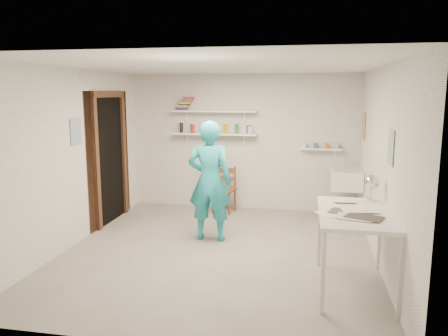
% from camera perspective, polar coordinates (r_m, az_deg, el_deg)
% --- Properties ---
extents(floor, '(4.00, 4.50, 0.02)m').
position_cam_1_polar(floor, '(5.90, -0.73, -10.86)').
color(floor, slate).
rests_on(floor, ground).
extents(ceiling, '(4.00, 4.50, 0.02)m').
position_cam_1_polar(ceiling, '(5.53, -0.79, 13.30)').
color(ceiling, silver).
rests_on(ceiling, wall_back).
extents(wall_back, '(4.00, 0.02, 2.40)m').
position_cam_1_polar(wall_back, '(7.80, 2.54, 3.39)').
color(wall_back, silver).
rests_on(wall_back, ground).
extents(wall_front, '(4.00, 0.02, 2.40)m').
position_cam_1_polar(wall_front, '(3.45, -8.25, -5.00)').
color(wall_front, silver).
rests_on(wall_front, ground).
extents(wall_left, '(0.02, 4.50, 2.40)m').
position_cam_1_polar(wall_left, '(6.30, -18.99, 1.31)').
color(wall_left, silver).
rests_on(wall_left, ground).
extents(wall_right, '(0.02, 4.50, 2.40)m').
position_cam_1_polar(wall_right, '(5.56, 20.00, 0.17)').
color(wall_right, silver).
rests_on(wall_right, ground).
extents(doorway_recess, '(0.02, 0.90, 2.00)m').
position_cam_1_polar(doorway_recess, '(7.24, -14.68, 0.98)').
color(doorway_recess, black).
rests_on(doorway_recess, wall_left).
extents(corridor_box, '(1.40, 1.50, 2.10)m').
position_cam_1_polar(corridor_box, '(7.56, -19.57, 1.48)').
color(corridor_box, brown).
rests_on(corridor_box, ground).
extents(door_lintel, '(0.06, 1.05, 0.10)m').
position_cam_1_polar(door_lintel, '(7.15, -14.91, 9.31)').
color(door_lintel, brown).
rests_on(door_lintel, wall_left).
extents(door_jamb_near, '(0.06, 0.10, 2.00)m').
position_cam_1_polar(door_jamb_near, '(6.79, -16.32, 0.33)').
color(door_jamb_near, brown).
rests_on(door_jamb_near, ground).
extents(door_jamb_far, '(0.06, 0.10, 2.00)m').
position_cam_1_polar(door_jamb_far, '(7.68, -12.96, 1.55)').
color(door_jamb_far, brown).
rests_on(door_jamb_far, ground).
extents(shelf_lower, '(1.50, 0.22, 0.03)m').
position_cam_1_polar(shelf_lower, '(7.74, -1.27, 4.47)').
color(shelf_lower, white).
rests_on(shelf_lower, wall_back).
extents(shelf_upper, '(1.50, 0.22, 0.03)m').
position_cam_1_polar(shelf_upper, '(7.71, -1.28, 7.43)').
color(shelf_upper, white).
rests_on(shelf_upper, wall_back).
extents(ledge_shelf, '(0.70, 0.14, 0.03)m').
position_cam_1_polar(ledge_shelf, '(7.64, 12.51, 2.43)').
color(ledge_shelf, white).
rests_on(ledge_shelf, wall_back).
extents(poster_left, '(0.01, 0.28, 0.36)m').
position_cam_1_polar(poster_left, '(6.29, -18.77, 4.53)').
color(poster_left, '#334C7F').
rests_on(poster_left, wall_left).
extents(poster_right_a, '(0.01, 0.34, 0.42)m').
position_cam_1_polar(poster_right_a, '(7.28, 17.76, 5.24)').
color(poster_right_a, '#995933').
rests_on(poster_right_a, wall_right).
extents(poster_right_b, '(0.01, 0.30, 0.38)m').
position_cam_1_polar(poster_right_b, '(4.98, 20.95, 2.53)').
color(poster_right_b, '#3F724C').
rests_on(poster_right_b, wall_right).
extents(belfast_sink, '(0.48, 0.60, 0.30)m').
position_cam_1_polar(belfast_sink, '(7.27, 15.65, -1.43)').
color(belfast_sink, white).
rests_on(belfast_sink, wall_right).
extents(man, '(0.62, 0.41, 1.70)m').
position_cam_1_polar(man, '(6.12, -1.87, -1.70)').
color(man, teal).
rests_on(man, ground).
extents(wall_clock, '(0.31, 0.04, 0.31)m').
position_cam_1_polar(wall_clock, '(6.29, -1.43, 1.22)').
color(wall_clock, beige).
rests_on(wall_clock, man).
extents(wooden_chair, '(0.43, 0.41, 0.79)m').
position_cam_1_polar(wooden_chair, '(7.62, -0.03, -2.88)').
color(wooden_chair, brown).
rests_on(wooden_chair, ground).
extents(work_table, '(0.77, 1.28, 0.85)m').
position_cam_1_polar(work_table, '(4.88, 16.70, -10.33)').
color(work_table, silver).
rests_on(work_table, ground).
extents(desk_lamp, '(0.16, 0.16, 0.16)m').
position_cam_1_polar(desk_lamp, '(5.23, 18.79, -1.74)').
color(desk_lamp, silver).
rests_on(desk_lamp, work_table).
extents(spray_cans, '(1.26, 0.06, 0.17)m').
position_cam_1_polar(spray_cans, '(7.73, -1.27, 5.21)').
color(spray_cans, black).
rests_on(spray_cans, shelf_lower).
extents(book_stack, '(0.32, 0.14, 0.22)m').
position_cam_1_polar(book_stack, '(7.84, -5.12, 8.36)').
color(book_stack, red).
rests_on(book_stack, shelf_upper).
extents(ledge_pots, '(0.48, 0.07, 0.09)m').
position_cam_1_polar(ledge_pots, '(7.64, 12.53, 2.88)').
color(ledge_pots, silver).
rests_on(ledge_pots, ledge_shelf).
extents(papers, '(0.30, 0.22, 0.02)m').
position_cam_1_polar(papers, '(4.75, 16.96, -5.35)').
color(papers, silver).
rests_on(papers, work_table).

